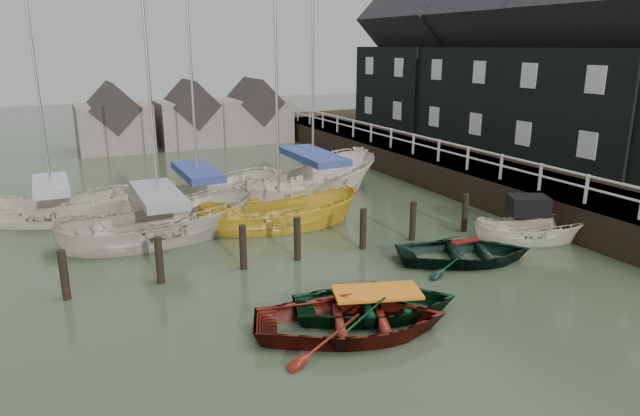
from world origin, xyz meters
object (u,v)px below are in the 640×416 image
sailboat_a (161,237)px  sailboat_d (313,194)px  rowboat_dkgreen (464,261)px  sailboat_c (279,226)px  motorboat (529,238)px  rowboat_green (376,315)px  sailboat_b (199,207)px  sailboat_e (55,220)px  rowboat_red (351,334)px

sailboat_a → sailboat_d: 8.07m
rowboat_dkgreen → sailboat_c: sailboat_c is taller
motorboat → sailboat_d: 9.91m
rowboat_green → sailboat_d: 12.10m
sailboat_b → sailboat_e: 5.55m
rowboat_green → sailboat_e: 14.25m
sailboat_b → sailboat_e: sailboat_b is taller
rowboat_red → rowboat_green: size_ratio=1.09×
sailboat_d → sailboat_e: size_ratio=1.22×
sailboat_b → sailboat_c: sailboat_b is taller
rowboat_green → sailboat_e: (-7.12, 12.34, 0.06)m
rowboat_dkgreen → motorboat: bearing=-58.3°
motorboat → sailboat_e: size_ratio=0.43×
sailboat_c → sailboat_e: bearing=68.2°
rowboat_green → sailboat_c: sailboat_c is taller
sailboat_a → motorboat: bearing=-123.0°
rowboat_green → sailboat_c: 7.96m
rowboat_red → rowboat_dkgreen: rowboat_red is taller
sailboat_e → motorboat: bearing=-103.9°
sailboat_a → sailboat_d: bearing=-73.1°
sailboat_c → sailboat_d: bearing=-32.6°
sailboat_c → rowboat_green: bearing=-175.6°
motorboat → sailboat_c: sailboat_c is taller
rowboat_red → sailboat_a: (-2.74, 8.98, 0.06)m
sailboat_b → sailboat_d: (5.24, -0.08, -0.01)m
motorboat → sailboat_b: size_ratio=0.33×
sailboat_d → sailboat_e: (-10.75, 0.80, 0.00)m
rowboat_dkgreen → sailboat_c: size_ratio=0.41×
sailboat_c → sailboat_e: (-7.64, 4.40, 0.05)m
sailboat_c → sailboat_e: size_ratio=1.09×
rowboat_green → sailboat_b: 11.74m
sailboat_c → motorboat: bearing=-118.7°
rowboat_red → sailboat_b: sailboat_b is taller
motorboat → rowboat_green: bearing=134.9°
sailboat_c → sailboat_a: bearing=92.3°
sailboat_a → sailboat_c: (4.32, -0.44, -0.05)m
sailboat_d → sailboat_e: sailboat_d is taller
rowboat_red → motorboat: bearing=-49.5°
rowboat_red → sailboat_c: (1.58, 8.54, 0.01)m
rowboat_green → sailboat_a: bearing=42.1°
motorboat → sailboat_b: (-9.35, 9.09, -0.05)m
rowboat_red → rowboat_dkgreen: bearing=-44.0°
sailboat_a → sailboat_b: (2.18, 3.24, 0.00)m
rowboat_red → sailboat_e: bearing=46.0°
sailboat_c → rowboat_dkgreen: bearing=-138.6°
sailboat_c → sailboat_e: sailboat_c is taller
sailboat_d → rowboat_red: bearing=135.1°
sailboat_b → sailboat_c: 4.25m
sailboat_a → sailboat_c: bearing=-102.0°
motorboat → sailboat_c: size_ratio=0.40×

